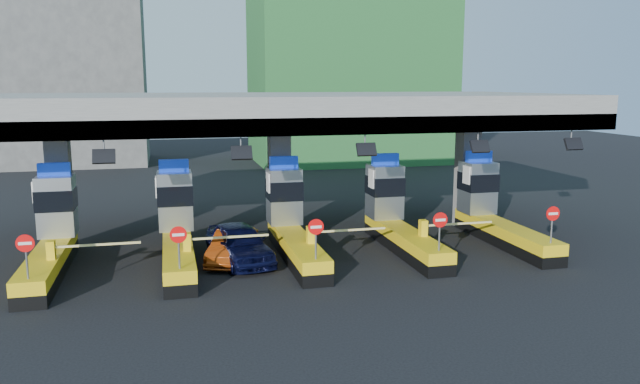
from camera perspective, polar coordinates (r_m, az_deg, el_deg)
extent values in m
plane|color=black|center=(28.14, -2.58, -5.58)|extent=(120.00, 120.00, 0.00)
cube|color=slate|center=(30.09, -3.80, 7.49)|extent=(28.00, 12.00, 1.50)
cube|color=#4C4C49|center=(24.53, -1.44, 6.02)|extent=(28.00, 0.60, 0.70)
cube|color=slate|center=(30.35, -22.65, 0.11)|extent=(1.00, 1.00, 5.50)
cube|color=slate|center=(30.44, -3.73, 0.89)|extent=(1.00, 1.00, 5.50)
cube|color=slate|center=(33.65, 13.29, 1.52)|extent=(1.00, 1.00, 5.50)
cylinder|color=slate|center=(24.11, -19.16, 3.97)|extent=(0.06, 0.06, 0.50)
cube|color=black|center=(23.95, -19.16, 3.09)|extent=(0.80, 0.38, 0.54)
cylinder|color=slate|center=(24.17, -7.25, 4.45)|extent=(0.06, 0.06, 0.50)
cube|color=black|center=(24.00, -7.18, 3.58)|extent=(0.80, 0.38, 0.54)
cylinder|color=slate|center=(25.23, 4.14, 4.74)|extent=(0.06, 0.06, 0.50)
cube|color=black|center=(25.08, 4.27, 3.90)|extent=(0.80, 0.38, 0.54)
cylinder|color=slate|center=(27.19, 14.25, 4.83)|extent=(0.06, 0.06, 0.50)
cube|color=black|center=(27.05, 14.41, 4.05)|extent=(0.80, 0.38, 0.54)
cylinder|color=slate|center=(29.57, 22.00, 4.81)|extent=(0.06, 0.06, 0.50)
cube|color=black|center=(29.44, 22.18, 4.09)|extent=(0.80, 0.38, 0.54)
cube|color=black|center=(27.03, -23.55, -6.53)|extent=(1.20, 8.00, 0.50)
cube|color=#E5B70C|center=(26.90, -23.62, -5.51)|extent=(1.20, 8.00, 0.50)
cube|color=#9EA3A8|center=(29.26, -22.93, -1.14)|extent=(1.50, 1.50, 2.60)
cube|color=black|center=(29.19, -22.98, -0.57)|extent=(1.56, 1.56, 0.90)
cube|color=#0C2DBF|center=(29.02, -23.14, 1.92)|extent=(1.30, 0.35, 0.55)
cube|color=white|center=(29.00, -24.68, 0.04)|extent=(0.06, 0.70, 0.90)
cylinder|color=slate|center=(23.26, -25.23, -5.67)|extent=(0.07, 0.07, 1.30)
cylinder|color=red|center=(23.09, -25.36, -4.26)|extent=(0.60, 0.04, 0.60)
cube|color=white|center=(23.06, -25.37, -4.27)|extent=(0.42, 0.02, 0.10)
cube|color=#E5B70C|center=(25.55, -23.38, -4.89)|extent=(0.30, 0.35, 0.70)
cube|color=white|center=(25.30, -19.70, -4.56)|extent=(3.20, 0.08, 0.08)
cube|color=black|center=(26.62, -12.83, -6.18)|extent=(1.20, 8.00, 0.50)
cube|color=#E5B70C|center=(26.48, -12.87, -5.14)|extent=(1.20, 8.00, 0.50)
cube|color=#9EA3A8|center=(28.88, -13.10, -0.75)|extent=(1.50, 1.50, 2.60)
cube|color=black|center=(28.81, -13.13, -0.17)|extent=(1.56, 1.56, 0.90)
cube|color=#0C2DBF|center=(28.63, -13.23, 2.36)|extent=(1.30, 0.35, 0.55)
cube|color=white|center=(28.47, -14.76, 0.46)|extent=(0.06, 0.70, 0.90)
cylinder|color=slate|center=(22.77, -12.77, -5.27)|extent=(0.07, 0.07, 1.30)
cylinder|color=red|center=(22.60, -12.83, -3.82)|extent=(0.60, 0.04, 0.60)
cube|color=white|center=(22.57, -12.83, -3.84)|extent=(0.42, 0.02, 0.10)
cube|color=#E5B70C|center=(25.18, -12.07, -4.49)|extent=(0.30, 0.35, 0.70)
cube|color=white|center=(25.25, -8.32, -4.10)|extent=(3.20, 0.08, 0.08)
cube|color=black|center=(27.13, -2.17, -5.62)|extent=(1.20, 8.00, 0.50)
cube|color=#E5B70C|center=(27.00, -2.17, -4.60)|extent=(1.20, 8.00, 0.50)
cube|color=#9EA3A8|center=(29.35, -3.30, -0.33)|extent=(1.50, 1.50, 2.60)
cube|color=black|center=(29.28, -3.30, 0.24)|extent=(1.56, 1.56, 0.90)
cube|color=#0C2DBF|center=(29.11, -3.34, 2.73)|extent=(1.30, 0.35, 0.55)
cube|color=white|center=(28.81, -4.77, 0.87)|extent=(0.06, 0.70, 0.90)
cylinder|color=slate|center=(23.37, -0.39, -4.63)|extent=(0.07, 0.07, 1.30)
cylinder|color=red|center=(23.20, -0.37, -3.21)|extent=(0.60, 0.04, 0.60)
cube|color=white|center=(23.18, -0.36, -3.22)|extent=(0.42, 0.02, 0.10)
cube|color=#E5B70C|center=(25.79, -0.88, -3.92)|extent=(0.30, 0.35, 0.70)
cube|color=white|center=(26.18, 2.65, -3.50)|extent=(3.20, 0.08, 0.08)
cube|color=black|center=(28.53, 7.75, -4.93)|extent=(1.20, 8.00, 0.50)
cube|color=#E5B70C|center=(28.40, 7.77, -3.96)|extent=(1.20, 8.00, 0.50)
cube|color=#9EA3A8|center=(30.65, 5.92, 0.07)|extent=(1.50, 1.50, 2.60)
cube|color=black|center=(30.58, 5.94, 0.62)|extent=(1.56, 1.56, 0.90)
cube|color=#0C2DBF|center=(30.42, 5.98, 3.00)|extent=(1.30, 0.35, 0.55)
cube|color=white|center=(30.00, 4.70, 1.23)|extent=(0.06, 0.70, 0.90)
cylinder|color=slate|center=(24.98, 10.86, -3.85)|extent=(0.07, 0.07, 1.30)
cylinder|color=red|center=(24.82, 10.93, -2.52)|extent=(0.60, 0.04, 0.60)
cube|color=white|center=(24.80, 10.96, -2.53)|extent=(0.42, 0.02, 0.10)
cube|color=#E5B70C|center=(27.32, 9.41, -3.26)|extent=(0.30, 0.35, 0.70)
cube|color=white|center=(27.98, 12.53, -2.84)|extent=(3.20, 0.08, 0.08)
cube|color=black|center=(30.68, 16.49, -4.19)|extent=(1.20, 8.00, 0.50)
cube|color=#E5B70C|center=(30.57, 16.54, -3.29)|extent=(1.20, 8.00, 0.50)
cube|color=#9EA3A8|center=(32.66, 14.21, 0.43)|extent=(1.50, 1.50, 2.60)
cube|color=black|center=(32.60, 14.25, 0.94)|extent=(1.56, 1.56, 0.90)
cube|color=#0C2DBF|center=(32.45, 14.33, 3.18)|extent=(1.30, 0.35, 0.55)
cube|color=white|center=(31.93, 13.24, 1.53)|extent=(0.06, 0.70, 0.90)
cylinder|color=slate|center=(27.42, 20.42, -3.07)|extent=(0.07, 0.07, 1.30)
cylinder|color=red|center=(27.27, 20.53, -1.86)|extent=(0.60, 0.04, 0.60)
cube|color=white|center=(27.25, 20.56, -1.87)|extent=(0.42, 0.02, 0.10)
cube|color=#E5B70C|center=(29.62, 18.35, -2.61)|extent=(0.30, 0.35, 0.70)
cube|color=white|center=(30.50, 20.99, -2.22)|extent=(3.20, 0.08, 0.08)
cube|color=#1E5926|center=(61.43, 2.64, 15.99)|extent=(18.00, 12.00, 28.00)
cube|color=#4C4C49|center=(63.22, -22.20, 10.57)|extent=(14.00, 10.00, 18.00)
imported|color=black|center=(26.68, -7.38, -4.68)|extent=(2.89, 5.16, 1.66)
imported|color=#8D310A|center=(26.87, -8.02, -4.94)|extent=(2.70, 4.34, 1.35)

